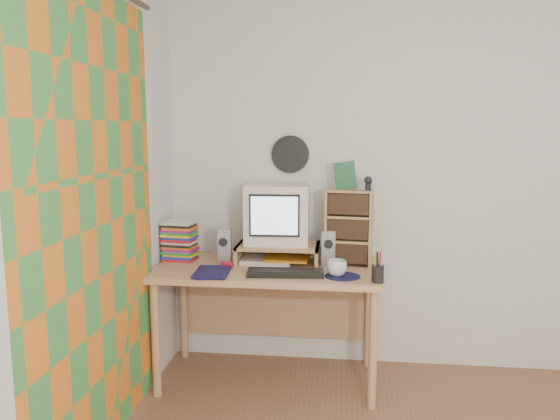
% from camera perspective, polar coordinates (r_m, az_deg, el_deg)
% --- Properties ---
extents(back_wall, '(3.50, 0.00, 3.50)m').
position_cam_1_polar(back_wall, '(3.71, 15.57, 2.78)').
color(back_wall, silver).
rests_on(back_wall, floor).
extents(left_wall, '(0.00, 3.50, 3.50)m').
position_cam_1_polar(left_wall, '(2.26, -24.84, -1.25)').
color(left_wall, silver).
rests_on(left_wall, floor).
extents(curtain, '(0.00, 2.20, 2.20)m').
position_cam_1_polar(curtain, '(2.68, -18.62, -1.66)').
color(curtain, orange).
rests_on(curtain, left_wall).
extents(wall_disc, '(0.25, 0.02, 0.25)m').
position_cam_1_polar(wall_disc, '(3.65, 1.08, 5.84)').
color(wall_disc, black).
rests_on(wall_disc, back_wall).
extents(desk, '(1.40, 0.70, 0.75)m').
position_cam_1_polar(desk, '(3.51, -1.07, -7.77)').
color(desk, tan).
rests_on(desk, floor).
extents(monitor_riser, '(0.52, 0.30, 0.12)m').
position_cam_1_polar(monitor_riser, '(3.49, -0.18, -4.02)').
color(monitor_riser, tan).
rests_on(monitor_riser, desk).
extents(crt_monitor, '(0.41, 0.41, 0.38)m').
position_cam_1_polar(crt_monitor, '(3.49, -0.27, -0.39)').
color(crt_monitor, silver).
rests_on(crt_monitor, monitor_riser).
extents(speaker_left, '(0.09, 0.09, 0.22)m').
position_cam_1_polar(speaker_left, '(3.50, -5.79, -3.74)').
color(speaker_left, '#9F9FA3').
rests_on(speaker_left, desk).
extents(speaker_right, '(0.09, 0.09, 0.22)m').
position_cam_1_polar(speaker_right, '(3.43, 5.10, -3.97)').
color(speaker_right, '#9F9FA3').
rests_on(speaker_right, desk).
extents(keyboard, '(0.46, 0.18, 0.03)m').
position_cam_1_polar(keyboard, '(3.21, 0.58, -6.58)').
color(keyboard, black).
rests_on(keyboard, desk).
extents(dvd_stack, '(0.22, 0.17, 0.29)m').
position_cam_1_polar(dvd_stack, '(3.61, -10.42, -2.94)').
color(dvd_stack, brown).
rests_on(dvd_stack, desk).
extents(cd_rack, '(0.30, 0.19, 0.48)m').
position_cam_1_polar(cd_rack, '(3.44, 7.23, -1.80)').
color(cd_rack, tan).
rests_on(cd_rack, desk).
extents(mug, '(0.13, 0.13, 0.09)m').
position_cam_1_polar(mug, '(3.21, 5.95, -6.05)').
color(mug, silver).
rests_on(mug, desk).
extents(diary, '(0.26, 0.20, 0.05)m').
position_cam_1_polar(diary, '(3.28, -8.83, -6.20)').
color(diary, '#14113E').
rests_on(diary, desk).
extents(mousepad, '(0.21, 0.21, 0.00)m').
position_cam_1_polar(mousepad, '(3.20, 6.55, -6.90)').
color(mousepad, black).
rests_on(mousepad, desk).
extents(pen_cup, '(0.08, 0.08, 0.14)m').
position_cam_1_polar(pen_cup, '(3.10, 10.18, -6.23)').
color(pen_cup, black).
rests_on(pen_cup, desk).
extents(papers, '(0.33, 0.24, 0.04)m').
position_cam_1_polar(papers, '(3.51, -0.55, -5.17)').
color(papers, beige).
rests_on(papers, desk).
extents(red_box, '(0.08, 0.06, 0.04)m').
position_cam_1_polar(red_box, '(3.39, -5.57, -5.76)').
color(red_box, '#AD1229').
rests_on(red_box, desk).
extents(game_box, '(0.13, 0.03, 0.17)m').
position_cam_1_polar(game_box, '(3.42, 6.82, 3.59)').
color(game_box, '#185431').
rests_on(game_box, cd_rack).
extents(webcam, '(0.06, 0.06, 0.09)m').
position_cam_1_polar(webcam, '(3.37, 9.19, 2.76)').
color(webcam, black).
rests_on(webcam, cd_rack).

